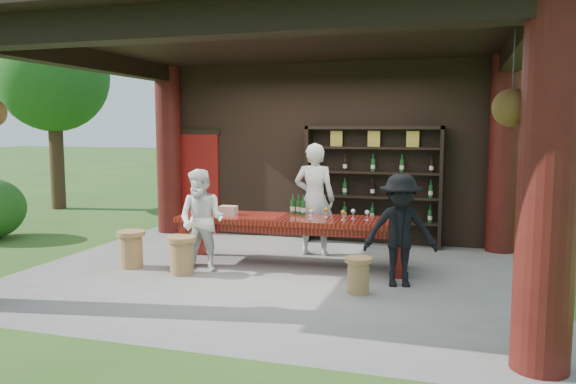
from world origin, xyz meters
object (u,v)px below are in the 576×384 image
(stool_near_left, at_px, (182,254))
(stool_near_right, at_px, (358,274))
(wine_shelf, at_px, (373,186))
(host, at_px, (314,199))
(guest_woman, at_px, (202,220))
(napkin_basket, at_px, (228,210))
(stool_far_left, at_px, (131,248))
(tasting_table, at_px, (293,225))
(guest_man, at_px, (400,230))

(stool_near_left, height_order, stool_near_right, stool_near_left)
(wine_shelf, bearing_deg, host, -126.36)
(stool_near_left, relative_size, stool_near_right, 1.19)
(stool_near_left, xyz_separation_m, guest_woman, (0.19, 0.30, 0.46))
(stool_near_left, bearing_deg, napkin_basket, 68.38)
(guest_woman, bearing_deg, host, 50.76)
(stool_near_left, distance_m, stool_near_right, 2.60)
(stool_far_left, height_order, host, host)
(wine_shelf, height_order, tasting_table, wine_shelf)
(guest_man, bearing_deg, napkin_basket, 154.68)
(stool_near_right, xyz_separation_m, napkin_basket, (-2.24, 1.07, 0.57))
(wine_shelf, relative_size, stool_near_right, 5.25)
(guest_woman, bearing_deg, napkin_basket, 76.74)
(tasting_table, relative_size, host, 1.92)
(stool_far_left, bearing_deg, stool_near_left, -8.40)
(stool_near_left, bearing_deg, wine_shelf, 51.13)
(stool_near_left, relative_size, guest_woman, 0.37)
(stool_near_right, bearing_deg, guest_woman, 168.83)
(guest_man, relative_size, napkin_basket, 5.77)
(host, bearing_deg, stool_near_left, 46.87)
(host, distance_m, napkin_basket, 1.47)
(host, distance_m, guest_woman, 2.01)
(stool_near_right, bearing_deg, tasting_table, 136.68)
(napkin_basket, bearing_deg, host, 37.51)
(stool_near_left, distance_m, guest_man, 3.11)
(host, xyz_separation_m, napkin_basket, (-1.16, -0.89, -0.11))
(guest_woman, height_order, napkin_basket, guest_woman)
(host, height_order, guest_man, host)
(tasting_table, distance_m, napkin_basket, 1.04)
(guest_woman, relative_size, napkin_basket, 5.77)
(stool_near_left, bearing_deg, stool_far_left, 171.60)
(tasting_table, relative_size, stool_near_left, 6.44)
(tasting_table, distance_m, stool_near_left, 1.72)
(stool_near_right, bearing_deg, guest_man, 46.21)
(stool_far_left, xyz_separation_m, guest_woman, (1.10, 0.16, 0.45))
(stool_near_right, distance_m, guest_woman, 2.51)
(stool_near_right, height_order, napkin_basket, napkin_basket)
(stool_near_right, relative_size, napkin_basket, 1.78)
(guest_man, height_order, napkin_basket, guest_man)
(stool_near_left, xyz_separation_m, napkin_basket, (0.35, 0.90, 0.53))
(stool_near_right, height_order, guest_man, guest_man)
(tasting_table, xyz_separation_m, guest_man, (1.68, -0.66, 0.12))
(stool_near_right, xyz_separation_m, stool_far_left, (-3.51, 0.31, 0.05))
(host, relative_size, napkin_basket, 7.14)
(stool_near_left, height_order, stool_far_left, stool_far_left)
(stool_far_left, height_order, napkin_basket, napkin_basket)
(tasting_table, height_order, napkin_basket, napkin_basket)
(stool_far_left, height_order, guest_woman, guest_woman)
(wine_shelf, relative_size, tasting_table, 0.68)
(wine_shelf, relative_size, stool_far_left, 4.34)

